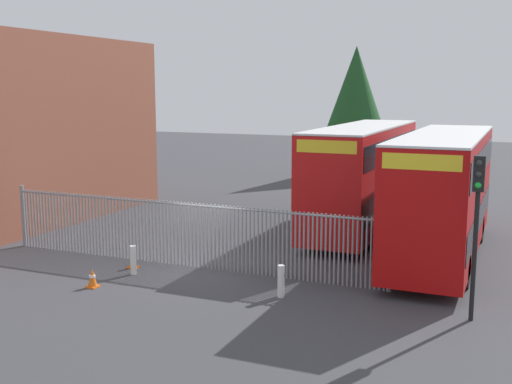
{
  "coord_description": "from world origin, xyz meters",
  "views": [
    {
      "loc": [
        9.45,
        -18.11,
        5.95
      ],
      "look_at": [
        0.0,
        4.0,
        2.0
      ],
      "focal_mm": 44.23,
      "sensor_mm": 36.0,
      "label": 1
    }
  ],
  "objects_px": {
    "bollard_near_left": "(133,260)",
    "traffic_cone_by_gate": "(133,260)",
    "traffic_cone_mid_forecourt": "(92,278)",
    "traffic_light_kerbside": "(477,208)",
    "double_decker_bus_near_gate": "(443,190)",
    "double_decker_bus_behind_fence_left": "(363,173)",
    "bollard_center_front": "(281,281)"
  },
  "relations": [
    {
      "from": "double_decker_bus_behind_fence_left",
      "to": "traffic_cone_mid_forecourt",
      "type": "xyz_separation_m",
      "value": [
        -5.58,
        -11.04,
        -2.13
      ]
    },
    {
      "from": "traffic_cone_by_gate",
      "to": "double_decker_bus_near_gate",
      "type": "bearing_deg",
      "value": 30.33
    },
    {
      "from": "traffic_light_kerbside",
      "to": "bollard_near_left",
      "type": "bearing_deg",
      "value": 179.86
    },
    {
      "from": "bollard_center_front",
      "to": "double_decker_bus_behind_fence_left",
      "type": "bearing_deg",
      "value": 89.98
    },
    {
      "from": "double_decker_bus_near_gate",
      "to": "bollard_near_left",
      "type": "distance_m",
      "value": 10.94
    },
    {
      "from": "bollard_center_front",
      "to": "traffic_light_kerbside",
      "type": "relative_size",
      "value": 0.22
    },
    {
      "from": "bollard_near_left",
      "to": "traffic_cone_by_gate",
      "type": "relative_size",
      "value": 1.61
    },
    {
      "from": "double_decker_bus_near_gate",
      "to": "bollard_center_front",
      "type": "relative_size",
      "value": 11.38
    },
    {
      "from": "double_decker_bus_near_gate",
      "to": "double_decker_bus_behind_fence_left",
      "type": "xyz_separation_m",
      "value": [
        -3.68,
        3.35,
        0.0
      ]
    },
    {
      "from": "bollard_near_left",
      "to": "traffic_cone_by_gate",
      "type": "height_order",
      "value": "bollard_near_left"
    },
    {
      "from": "double_decker_bus_near_gate",
      "to": "traffic_cone_by_gate",
      "type": "xyz_separation_m",
      "value": [
        -9.32,
        -5.45,
        -2.13
      ]
    },
    {
      "from": "double_decker_bus_near_gate",
      "to": "traffic_light_kerbside",
      "type": "height_order",
      "value": "double_decker_bus_near_gate"
    },
    {
      "from": "double_decker_bus_near_gate",
      "to": "traffic_light_kerbside",
      "type": "relative_size",
      "value": 2.51
    },
    {
      "from": "double_decker_bus_near_gate",
      "to": "traffic_cone_mid_forecourt",
      "type": "xyz_separation_m",
      "value": [
        -9.26,
        -7.69,
        -2.13
      ]
    },
    {
      "from": "double_decker_bus_near_gate",
      "to": "traffic_cone_by_gate",
      "type": "relative_size",
      "value": 18.32
    },
    {
      "from": "bollard_center_front",
      "to": "traffic_cone_mid_forecourt",
      "type": "xyz_separation_m",
      "value": [
        -5.58,
        -1.39,
        -0.19
      ]
    },
    {
      "from": "bollard_near_left",
      "to": "double_decker_bus_near_gate",
      "type": "bearing_deg",
      "value": 34.32
    },
    {
      "from": "traffic_cone_by_gate",
      "to": "bollard_center_front",
      "type": "bearing_deg",
      "value": -8.53
    },
    {
      "from": "double_decker_bus_near_gate",
      "to": "bollard_center_front",
      "type": "xyz_separation_m",
      "value": [
        -3.68,
        -6.3,
        -1.95
      ]
    },
    {
      "from": "traffic_cone_by_gate",
      "to": "traffic_cone_mid_forecourt",
      "type": "height_order",
      "value": "same"
    },
    {
      "from": "bollard_near_left",
      "to": "traffic_cone_mid_forecourt",
      "type": "distance_m",
      "value": 1.68
    },
    {
      "from": "bollard_center_front",
      "to": "traffic_light_kerbside",
      "type": "distance_m",
      "value": 5.78
    },
    {
      "from": "traffic_light_kerbside",
      "to": "double_decker_bus_near_gate",
      "type": "bearing_deg",
      "value": 104.05
    },
    {
      "from": "traffic_cone_mid_forecourt",
      "to": "double_decker_bus_behind_fence_left",
      "type": "bearing_deg",
      "value": 63.17
    },
    {
      "from": "double_decker_bus_behind_fence_left",
      "to": "bollard_center_front",
      "type": "height_order",
      "value": "double_decker_bus_behind_fence_left"
    },
    {
      "from": "traffic_cone_mid_forecourt",
      "to": "traffic_light_kerbside",
      "type": "relative_size",
      "value": 0.14
    },
    {
      "from": "double_decker_bus_near_gate",
      "to": "traffic_cone_mid_forecourt",
      "type": "bearing_deg",
      "value": -140.29
    },
    {
      "from": "double_decker_bus_behind_fence_left",
      "to": "bollard_center_front",
      "type": "xyz_separation_m",
      "value": [
        -0.0,
        -9.65,
        -1.95
      ]
    },
    {
      "from": "double_decker_bus_behind_fence_left",
      "to": "traffic_cone_by_gate",
      "type": "distance_m",
      "value": 10.67
    },
    {
      "from": "bollard_near_left",
      "to": "traffic_cone_mid_forecourt",
      "type": "height_order",
      "value": "bollard_near_left"
    },
    {
      "from": "bollard_near_left",
      "to": "traffic_light_kerbside",
      "type": "height_order",
      "value": "traffic_light_kerbside"
    },
    {
      "from": "double_decker_bus_near_gate",
      "to": "traffic_cone_by_gate",
      "type": "height_order",
      "value": "double_decker_bus_near_gate"
    }
  ]
}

